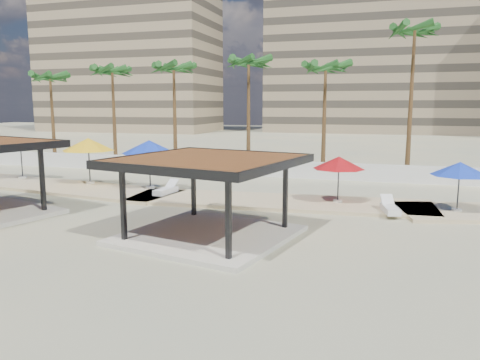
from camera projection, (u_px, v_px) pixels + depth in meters
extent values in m
plane|color=tan|center=(190.00, 235.00, 18.85)|extent=(200.00, 200.00, 0.00)
cube|color=#C6B284|center=(61.00, 187.00, 29.41)|extent=(16.40, 6.19, 0.24)
cube|color=#C6B284|center=(276.00, 202.00, 24.86)|extent=(16.24, 5.11, 0.24)
cube|color=silver|center=(277.00, 169.00, 33.85)|extent=(56.00, 0.30, 1.20)
cube|color=#937F60|center=(129.00, 55.00, 92.86)|extent=(34.00, 16.00, 30.00)
cube|color=#847259|center=(370.00, 58.00, 89.04)|extent=(38.00, 16.00, 28.00)
cube|color=beige|center=(208.00, 235.00, 18.48)|extent=(7.15, 7.15, 0.18)
cube|color=black|center=(123.00, 204.00, 17.39)|extent=(0.19, 0.19, 2.74)
cube|color=black|center=(193.00, 185.00, 21.31)|extent=(0.19, 0.19, 2.74)
cube|color=black|center=(228.00, 218.00, 15.18)|extent=(0.19, 0.19, 2.74)
cube|color=black|center=(285.00, 195.00, 19.11)|extent=(0.19, 0.19, 2.74)
cube|color=brown|center=(208.00, 161.00, 18.01)|extent=(7.36, 7.36, 0.26)
cube|color=black|center=(156.00, 171.00, 15.34)|extent=(6.18, 1.42, 0.31)
cube|color=black|center=(246.00, 154.00, 20.68)|extent=(6.18, 1.42, 0.31)
cube|color=black|center=(145.00, 157.00, 19.51)|extent=(1.42, 6.18, 0.31)
cube|color=black|center=(281.00, 166.00, 16.52)|extent=(1.42, 6.18, 0.31)
cube|color=black|center=(42.00, 179.00, 22.18)|extent=(0.22, 0.22, 3.03)
cube|color=black|center=(25.00, 141.00, 24.01)|extent=(6.75, 1.97, 0.34)
cylinder|color=beige|center=(23.00, 177.00, 32.28)|extent=(0.54, 0.54, 0.13)
cylinder|color=#262628|center=(21.00, 159.00, 32.08)|extent=(0.08, 0.08, 2.60)
cone|color=#1737BC|center=(20.00, 143.00, 31.91)|extent=(3.34, 3.34, 0.76)
cylinder|color=beige|center=(90.00, 183.00, 30.04)|extent=(0.57, 0.57, 0.14)
cylinder|color=#262628|center=(89.00, 163.00, 29.83)|extent=(0.08, 0.08, 2.73)
cone|color=yellow|center=(88.00, 144.00, 29.65)|extent=(4.35, 4.35, 0.79)
cylinder|color=beige|center=(338.00, 201.00, 24.37)|extent=(0.46, 0.46, 0.11)
cylinder|color=#262628|center=(338.00, 181.00, 24.20)|extent=(0.06, 0.06, 2.22)
cone|color=#A10E12|center=(339.00, 163.00, 24.05)|extent=(2.76, 2.76, 0.65)
cylinder|color=beige|center=(457.00, 210.00, 22.25)|extent=(0.46, 0.46, 0.11)
cylinder|color=#262628|center=(458.00, 188.00, 22.08)|extent=(0.06, 0.06, 2.20)
cone|color=#1737BC|center=(460.00, 169.00, 21.93)|extent=(3.04, 3.04, 0.64)
cylinder|color=beige|center=(150.00, 187.00, 28.35)|extent=(0.57, 0.57, 0.14)
cylinder|color=#262628|center=(150.00, 166.00, 28.15)|extent=(0.08, 0.08, 2.72)
cone|color=#1737BC|center=(149.00, 147.00, 27.96)|extent=(4.23, 4.23, 0.79)
cube|color=silver|center=(166.00, 191.00, 26.68)|extent=(0.83, 1.84, 0.25)
cube|color=silver|center=(166.00, 189.00, 26.65)|extent=(0.83, 1.84, 0.05)
cube|color=silver|center=(172.00, 183.00, 27.25)|extent=(0.66, 0.68, 0.45)
cube|color=silver|center=(390.00, 210.00, 22.01)|extent=(0.98, 1.84, 0.24)
cube|color=silver|center=(390.00, 207.00, 21.99)|extent=(0.98, 1.84, 0.05)
cube|color=silver|center=(387.00, 199.00, 22.63)|extent=(0.69, 0.71, 0.44)
cone|color=brown|center=(53.00, 120.00, 41.62)|extent=(0.36, 0.36, 7.76)
ellipsoid|color=#1C4F1B|center=(50.00, 78.00, 41.04)|extent=(3.00, 3.00, 1.80)
cone|color=brown|center=(114.00, 118.00, 40.21)|extent=(0.36, 0.36, 8.22)
ellipsoid|color=#1C4F1B|center=(112.00, 72.00, 39.60)|extent=(3.00, 3.00, 1.80)
cone|color=brown|center=(175.00, 118.00, 37.89)|extent=(0.36, 0.36, 8.28)
ellipsoid|color=#1C4F1B|center=(174.00, 69.00, 37.27)|extent=(3.00, 3.00, 1.80)
cone|color=brown|center=(249.00, 116.00, 36.87)|extent=(0.36, 0.36, 8.63)
ellipsoid|color=#1C4F1B|center=(249.00, 63.00, 36.22)|extent=(3.00, 3.00, 1.80)
cone|color=brown|center=(324.00, 121.00, 34.69)|extent=(0.36, 0.36, 8.05)
ellipsoid|color=#1C4F1B|center=(326.00, 69.00, 34.10)|extent=(3.00, 3.00, 1.80)
cone|color=brown|center=(411.00, 104.00, 32.94)|extent=(0.36, 0.36, 10.45)
ellipsoid|color=#1C4F1B|center=(415.00, 31.00, 32.16)|extent=(3.00, 3.00, 1.80)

